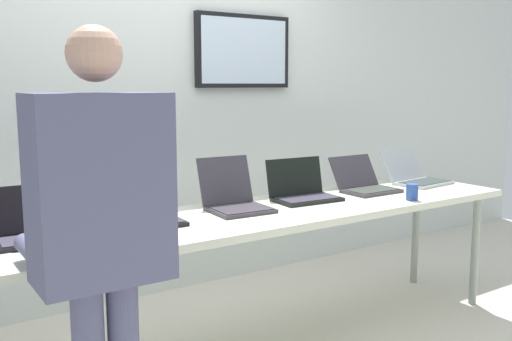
{
  "coord_description": "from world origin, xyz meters",
  "views": [
    {
      "loc": [
        -1.62,
        -2.46,
        1.45
      ],
      "look_at": [
        0.01,
        -0.02,
        1.0
      ],
      "focal_mm": 39.95,
      "sensor_mm": 36.0,
      "label": 1
    }
  ],
  "objects_px": {
    "laptop_station_3": "(302,190)",
    "laptop_station_4": "(365,183)",
    "laptop_station_2": "(234,198)",
    "laptop_station_0": "(38,227)",
    "laptop_station_1": "(144,211)",
    "laptop_station_5": "(416,176)",
    "workbench": "(252,221)",
    "person": "(101,223)",
    "coffee_mug": "(412,192)"
  },
  "relations": [
    {
      "from": "laptop_station_2",
      "to": "person",
      "type": "xyz_separation_m",
      "value": [
        -0.98,
        -0.73,
        0.15
      ]
    },
    {
      "from": "laptop_station_0",
      "to": "laptop_station_5",
      "type": "relative_size",
      "value": 0.92
    },
    {
      "from": "laptop_station_2",
      "to": "person",
      "type": "height_order",
      "value": "person"
    },
    {
      "from": "laptop_station_0",
      "to": "laptop_station_1",
      "type": "distance_m",
      "value": 0.51
    },
    {
      "from": "workbench",
      "to": "laptop_station_4",
      "type": "bearing_deg",
      "value": 6.63
    },
    {
      "from": "laptop_station_4",
      "to": "laptop_station_5",
      "type": "distance_m",
      "value": 0.5
    },
    {
      "from": "laptop_station_5",
      "to": "coffee_mug",
      "type": "bearing_deg",
      "value": -141.21
    },
    {
      "from": "person",
      "to": "workbench",
      "type": "bearing_deg",
      "value": 31.3
    },
    {
      "from": "workbench",
      "to": "laptop_station_3",
      "type": "xyz_separation_m",
      "value": [
        0.43,
        0.12,
        0.1
      ]
    },
    {
      "from": "laptop_station_0",
      "to": "laptop_station_5",
      "type": "xyz_separation_m",
      "value": [
        2.49,
        0.04,
        -0.0
      ]
    },
    {
      "from": "laptop_station_3",
      "to": "laptop_station_4",
      "type": "height_order",
      "value": "laptop_station_3"
    },
    {
      "from": "laptop_station_0",
      "to": "coffee_mug",
      "type": "bearing_deg",
      "value": -9.41
    },
    {
      "from": "laptop_station_0",
      "to": "laptop_station_3",
      "type": "distance_m",
      "value": 1.5
    },
    {
      "from": "laptop_station_1",
      "to": "laptop_station_5",
      "type": "distance_m",
      "value": 1.99
    },
    {
      "from": "laptop_station_2",
      "to": "laptop_station_5",
      "type": "bearing_deg",
      "value": 0.52
    },
    {
      "from": "laptop_station_5",
      "to": "laptop_station_4",
      "type": "bearing_deg",
      "value": -177.8
    },
    {
      "from": "laptop_station_3",
      "to": "laptop_station_2",
      "type": "bearing_deg",
      "value": -179.61
    },
    {
      "from": "laptop_station_0",
      "to": "person",
      "type": "distance_m",
      "value": 0.73
    },
    {
      "from": "laptop_station_1",
      "to": "person",
      "type": "bearing_deg",
      "value": -122.22
    },
    {
      "from": "laptop_station_3",
      "to": "coffee_mug",
      "type": "distance_m",
      "value": 0.64
    },
    {
      "from": "laptop_station_5",
      "to": "coffee_mug",
      "type": "relative_size",
      "value": 4.28
    },
    {
      "from": "laptop_station_3",
      "to": "laptop_station_5",
      "type": "bearing_deg",
      "value": 0.58
    },
    {
      "from": "laptop_station_1",
      "to": "coffee_mug",
      "type": "relative_size",
      "value": 3.65
    },
    {
      "from": "laptop_station_0",
      "to": "laptop_station_2",
      "type": "relative_size",
      "value": 1.0
    },
    {
      "from": "laptop_station_4",
      "to": "laptop_station_5",
      "type": "xyz_separation_m",
      "value": [
        0.5,
        0.02,
        0.0
      ]
    },
    {
      "from": "laptop_station_2",
      "to": "laptop_station_5",
      "type": "distance_m",
      "value": 1.47
    },
    {
      "from": "laptop_station_3",
      "to": "laptop_station_1",
      "type": "bearing_deg",
      "value": -179.31
    },
    {
      "from": "laptop_station_0",
      "to": "laptop_station_5",
      "type": "bearing_deg",
      "value": 0.94
    },
    {
      "from": "workbench",
      "to": "person",
      "type": "relative_size",
      "value": 2.07
    },
    {
      "from": "laptop_station_1",
      "to": "laptop_station_5",
      "type": "relative_size",
      "value": 0.85
    },
    {
      "from": "laptop_station_2",
      "to": "person",
      "type": "relative_size",
      "value": 0.23
    },
    {
      "from": "person",
      "to": "laptop_station_1",
      "type": "bearing_deg",
      "value": 57.78
    },
    {
      "from": "workbench",
      "to": "laptop_station_1",
      "type": "relative_size",
      "value": 9.8
    },
    {
      "from": "coffee_mug",
      "to": "workbench",
      "type": "bearing_deg",
      "value": 165.35
    },
    {
      "from": "workbench",
      "to": "person",
      "type": "xyz_separation_m",
      "value": [
        -1.02,
        -0.62,
        0.26
      ]
    },
    {
      "from": "laptop_station_4",
      "to": "laptop_station_2",
      "type": "bearing_deg",
      "value": 179.65
    },
    {
      "from": "laptop_station_0",
      "to": "person",
      "type": "height_order",
      "value": "person"
    },
    {
      "from": "laptop_station_4",
      "to": "coffee_mug",
      "type": "bearing_deg",
      "value": -85.06
    },
    {
      "from": "laptop_station_2",
      "to": "laptop_station_4",
      "type": "distance_m",
      "value": 0.97
    },
    {
      "from": "laptop_station_0",
      "to": "laptop_station_1",
      "type": "height_order",
      "value": "laptop_station_1"
    },
    {
      "from": "laptop_station_0",
      "to": "laptop_station_3",
      "type": "bearing_deg",
      "value": 1.19
    },
    {
      "from": "laptop_station_0",
      "to": "laptop_station_2",
      "type": "bearing_deg",
      "value": 1.55
    },
    {
      "from": "laptop_station_1",
      "to": "person",
      "type": "distance_m",
      "value": 0.87
    },
    {
      "from": "laptop_station_1",
      "to": "laptop_station_4",
      "type": "xyz_separation_m",
      "value": [
        1.49,
        0.0,
        -0.01
      ]
    },
    {
      "from": "laptop_station_4",
      "to": "laptop_station_5",
      "type": "height_order",
      "value": "laptop_station_5"
    },
    {
      "from": "person",
      "to": "laptop_station_3",
      "type": "bearing_deg",
      "value": 26.94
    },
    {
      "from": "laptop_station_0",
      "to": "laptop_station_4",
      "type": "distance_m",
      "value": 1.99
    },
    {
      "from": "laptop_station_1",
      "to": "laptop_station_2",
      "type": "relative_size",
      "value": 0.93
    },
    {
      "from": "laptop_station_2",
      "to": "laptop_station_4",
      "type": "relative_size",
      "value": 1.09
    },
    {
      "from": "workbench",
      "to": "person",
      "type": "distance_m",
      "value": 1.22
    }
  ]
}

